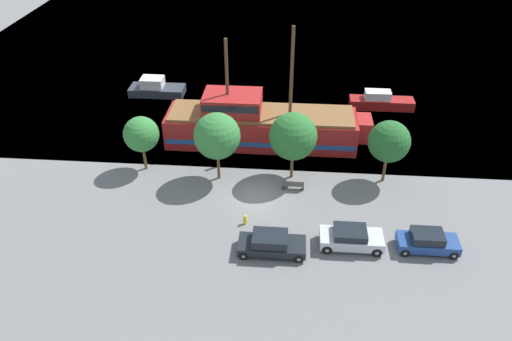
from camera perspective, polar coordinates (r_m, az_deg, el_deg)
ground_plane at (r=38.90m, az=-0.15°, el=-3.11°), size 160.00×160.00×0.00m
water_surface at (r=78.60m, az=2.56°, el=16.46°), size 80.00×80.00×0.00m
pirate_ship at (r=45.22m, az=0.41°, el=5.28°), size 18.32×4.59×10.84m
moored_boat_dockside at (r=53.45m, az=14.06°, el=7.66°), size 6.52×1.81×1.85m
moored_boat_outer at (r=55.87m, az=-11.36°, el=9.19°), size 5.88×2.41×1.92m
parked_car_curb_front at (r=33.75m, az=1.76°, el=-8.35°), size 4.54×2.00×1.45m
parked_car_curb_mid at (r=35.82m, az=19.02°, el=-7.67°), size 4.05×1.81×1.46m
parked_car_curb_rear at (r=34.74m, az=10.80°, el=-7.56°), size 4.27×2.00×1.45m
fire_hydrant at (r=36.17m, az=-1.27°, el=-5.58°), size 0.42×0.25×0.76m
bench_promenade_east at (r=39.61m, az=4.24°, el=-1.67°), size 1.74×0.45×0.85m
tree_row_east at (r=41.59m, az=-12.98°, el=4.05°), size 2.90×2.90×4.78m
tree_row_mideast at (r=39.10m, az=-4.48°, el=3.94°), size 3.70×3.70×5.82m
tree_row_midwest at (r=39.31m, az=4.27°, el=3.91°), size 3.81×3.81×5.74m
tree_row_west at (r=40.19m, az=14.98°, el=3.21°), size 3.30×3.30×5.32m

